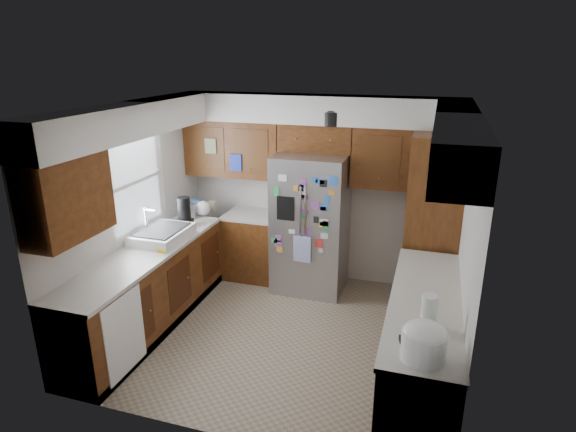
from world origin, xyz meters
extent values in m
plane|color=gray|center=(0.00, 0.00, 0.00)|extent=(3.60, 3.60, 0.00)
cube|color=beige|center=(0.00, 1.60, 1.25)|extent=(3.60, 0.04, 2.50)
cube|color=beige|center=(-1.80, 0.00, 1.25)|extent=(0.04, 3.20, 2.50)
cube|color=beige|center=(1.80, 0.00, 1.25)|extent=(0.04, 3.20, 2.50)
cube|color=beige|center=(0.00, -1.60, 1.25)|extent=(3.60, 0.04, 2.50)
cube|color=white|center=(0.00, 0.00, 2.51)|extent=(3.60, 3.20, 0.02)
cube|color=silver|center=(0.00, 1.41, 2.33)|extent=(3.60, 0.38, 0.35)
cube|color=silver|center=(-1.61, 0.00, 2.33)|extent=(0.38, 3.20, 0.35)
cube|color=silver|center=(1.61, 0.00, 2.33)|extent=(0.38, 3.20, 0.35)
cube|color=#3E210C|center=(-1.14, 1.43, 1.77)|extent=(1.33, 0.34, 0.75)
cube|color=#3E210C|center=(1.14, 1.43, 1.77)|extent=(1.33, 0.34, 0.75)
cube|color=#3E210C|center=(-1.63, -1.15, 1.77)|extent=(0.34, 0.85, 0.75)
cube|color=white|center=(-1.79, 0.10, 1.60)|extent=(0.02, 0.90, 1.05)
cube|color=white|center=(-1.75, 0.10, 1.60)|extent=(0.01, 1.02, 1.15)
cube|color=#1E33B0|center=(-1.03, 1.24, 1.62)|extent=(0.16, 0.02, 0.22)
cube|color=#C2B994|center=(-1.39, 1.24, 1.82)|extent=(0.16, 0.02, 0.20)
cube|color=#3E210C|center=(-1.50, -0.30, 0.44)|extent=(0.60, 2.60, 0.88)
cube|color=#3E210C|center=(-0.83, 1.30, 0.44)|extent=(0.75, 0.60, 0.88)
cube|color=beige|center=(-1.50, -0.30, 0.90)|extent=(0.63, 2.60, 0.04)
cube|color=beige|center=(-0.83, 1.30, 0.90)|extent=(0.75, 0.60, 0.04)
cube|color=black|center=(-1.50, -0.30, 0.05)|extent=(0.60, 2.60, 0.10)
cube|color=white|center=(-1.19, -1.15, 0.46)|extent=(0.01, 0.58, 0.80)
cube|color=#3E210C|center=(1.50, -0.47, 0.44)|extent=(0.60, 2.25, 0.88)
cube|color=beige|center=(1.50, -0.47, 0.90)|extent=(0.63, 2.25, 0.04)
cube|color=black|center=(1.50, -0.47, 0.05)|extent=(0.60, 2.25, 0.10)
cube|color=#3E210C|center=(1.50, 1.15, 1.07)|extent=(0.60, 0.90, 2.15)
cube|color=#9D9DA2|center=(0.00, 1.21, 0.90)|extent=(0.90, 0.75, 1.80)
cylinder|color=silver|center=(-0.03, 0.82, 1.05)|extent=(0.02, 0.02, 0.90)
cylinder|color=silver|center=(0.03, 0.82, 1.05)|extent=(0.02, 0.02, 0.90)
cube|color=black|center=(-0.22, 0.83, 1.20)|extent=(0.22, 0.01, 0.30)
cube|color=white|center=(0.00, 0.80, 0.70)|extent=(0.22, 0.01, 0.34)
cube|color=#8C4C99|center=(0.25, 0.82, 1.24)|extent=(0.07, 0.00, 0.05)
cube|color=white|center=(0.27, 0.82, 0.90)|extent=(0.09, 0.00, 0.07)
cube|color=green|center=(0.28, 0.82, 1.03)|extent=(0.07, 0.00, 0.12)
cube|color=blue|center=(0.29, 0.82, 1.36)|extent=(0.06, 0.00, 0.11)
cube|color=orange|center=(0.34, 0.82, 1.44)|extent=(0.08, 0.00, 0.06)
cube|color=red|center=(0.21, 0.82, 0.80)|extent=(0.10, 0.00, 0.11)
cube|color=orange|center=(-0.07, 0.82, 0.54)|extent=(0.09, 0.00, 0.07)
cube|color=#8C4C99|center=(0.00, 0.82, 1.54)|extent=(0.08, 0.00, 0.11)
cube|color=blue|center=(-0.03, 0.82, 1.48)|extent=(0.07, 0.00, 0.08)
cube|color=#8C4C99|center=(-0.32, 0.82, 0.74)|extent=(0.11, 0.00, 0.07)
cube|color=blue|center=(0.36, 0.82, 1.59)|extent=(0.11, 0.00, 0.11)
cube|color=white|center=(0.23, 0.82, 0.70)|extent=(0.05, 0.00, 0.05)
cube|color=#8C4C99|center=(0.01, 0.82, 1.36)|extent=(0.09, 0.00, 0.06)
cube|color=green|center=(-0.37, 0.82, 0.76)|extent=(0.08, 0.00, 0.07)
cube|color=blue|center=(0.26, 0.82, 1.26)|extent=(0.09, 0.00, 0.08)
cube|color=white|center=(0.01, 0.82, 1.41)|extent=(0.07, 0.00, 0.12)
cube|color=orange|center=(-0.30, 0.82, 0.65)|extent=(0.08, 0.00, 0.07)
cube|color=black|center=(0.24, 0.82, 1.55)|extent=(0.09, 0.00, 0.08)
cube|color=#8C4C99|center=(-0.32, 0.82, 0.80)|extent=(0.08, 0.00, 0.09)
cube|color=white|center=(0.26, 0.82, 1.07)|extent=(0.10, 0.00, 0.09)
cube|color=#8C4C99|center=(0.14, 0.82, 1.27)|extent=(0.11, 0.00, 0.10)
cube|color=orange|center=(-0.08, 0.82, 1.46)|extent=(0.10, 0.00, 0.07)
cube|color=blue|center=(0.14, 0.82, 1.58)|extent=(0.07, 0.00, 0.06)
cube|color=green|center=(-0.34, 0.82, 1.40)|extent=(0.06, 0.00, 0.12)
cube|color=black|center=(0.16, 0.82, 1.09)|extent=(0.06, 0.00, 0.08)
cube|color=green|center=(0.02, 0.82, 1.12)|extent=(0.06, 0.00, 0.07)
cube|color=white|center=(-0.14, 0.82, 0.91)|extent=(0.08, 0.00, 0.05)
cube|color=blue|center=(0.20, 0.82, 1.57)|extent=(0.11, 0.00, 0.06)
cube|color=white|center=(-0.26, 0.82, 1.58)|extent=(0.11, 0.00, 0.08)
cube|color=yellow|center=(0.23, 0.82, 1.04)|extent=(0.06, 0.00, 0.07)
cube|color=#8C4C99|center=(0.02, 0.82, 1.18)|extent=(0.11, 0.00, 0.05)
cube|color=#8C4C99|center=(0.06, 0.82, 0.92)|extent=(0.07, 0.00, 0.12)
cube|color=#3E210C|center=(0.00, 1.43, 1.98)|extent=(0.96, 0.34, 0.35)
sphere|color=#0E3498|center=(-0.18, 1.43, 2.28)|extent=(0.26, 0.26, 0.26)
cylinder|color=black|center=(0.22, 1.34, 2.23)|extent=(0.29, 0.29, 0.17)
ellipsoid|color=#333338|center=(0.22, 1.34, 2.32)|extent=(0.27, 0.27, 0.12)
cube|color=white|center=(-1.50, 0.10, 0.98)|extent=(0.52, 0.70, 0.12)
cube|color=black|center=(-1.50, 0.10, 1.04)|extent=(0.44, 0.60, 0.02)
cylinder|color=silver|center=(-1.70, 0.10, 1.14)|extent=(0.02, 0.02, 0.30)
cylinder|color=silver|center=(-1.64, 0.10, 1.27)|extent=(0.16, 0.02, 0.02)
cube|color=yellow|center=(-1.30, -0.17, 0.94)|extent=(0.10, 0.18, 0.04)
cube|color=black|center=(-1.46, 0.58, 0.97)|extent=(0.18, 0.14, 0.10)
cylinder|color=black|center=(-1.46, 0.58, 1.16)|extent=(0.16, 0.16, 0.28)
cylinder|color=#9D9DA2|center=(-1.55, 0.86, 1.02)|extent=(0.14, 0.14, 0.20)
sphere|color=white|center=(-1.45, 1.03, 1.02)|extent=(0.20, 0.20, 0.20)
cube|color=#3F72B2|center=(-1.59, 1.11, 1.01)|extent=(0.14, 0.10, 0.18)
cube|color=#BFB28C|center=(-1.41, 1.24, 0.99)|extent=(0.10, 0.08, 0.14)
cylinder|color=white|center=(-1.47, 0.41, 0.98)|extent=(0.08, 0.08, 0.11)
cylinder|color=white|center=(1.50, -1.38, 1.03)|extent=(0.32, 0.32, 0.21)
ellipsoid|color=white|center=(1.50, -1.38, 1.13)|extent=(0.31, 0.31, 0.14)
cube|color=black|center=(1.35, -1.38, 1.05)|extent=(0.04, 0.06, 0.04)
cylinder|color=white|center=(1.52, -0.93, 1.06)|extent=(0.12, 0.12, 0.28)
camera|label=1|loc=(1.45, -4.46, 3.00)|focal=30.00mm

